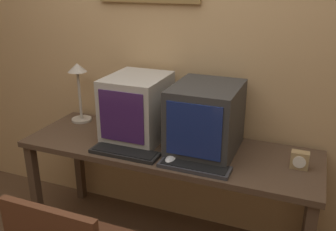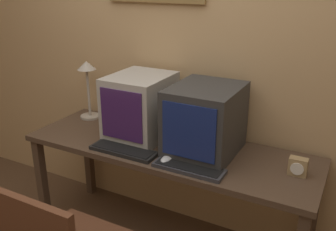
# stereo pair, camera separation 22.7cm
# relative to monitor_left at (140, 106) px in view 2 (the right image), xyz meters

# --- Properties ---
(wall_back) EXTENTS (8.00, 0.08, 2.60)m
(wall_back) POSITION_rel_monitor_left_xyz_m (0.24, 0.29, 0.37)
(wall_back) COLOR tan
(wall_back) RESTS_ON ground_plane
(desk) EXTENTS (1.85, 0.61, 0.73)m
(desk) POSITION_rel_monitor_left_xyz_m (0.24, -0.06, -0.29)
(desk) COLOR #4C3828
(desk) RESTS_ON ground_plane
(monitor_left) EXTENTS (0.36, 0.43, 0.41)m
(monitor_left) POSITION_rel_monitor_left_xyz_m (0.00, 0.00, 0.00)
(monitor_left) COLOR #B7B2A8
(monitor_left) RESTS_ON desk
(monitor_right) EXTENTS (0.38, 0.47, 0.41)m
(monitor_right) POSITION_rel_monitor_left_xyz_m (0.46, -0.02, -0.00)
(monitor_right) COLOR #333333
(monitor_right) RESTS_ON desk
(keyboard_main) EXTENTS (0.42, 0.14, 0.03)m
(keyboard_main) POSITION_rel_monitor_left_xyz_m (0.04, -0.26, -0.19)
(keyboard_main) COLOR black
(keyboard_main) RESTS_ON desk
(keyboard_side) EXTENTS (0.40, 0.13, 0.03)m
(keyboard_side) POSITION_rel_monitor_left_xyz_m (0.48, -0.28, -0.19)
(keyboard_side) COLOR #333338
(keyboard_side) RESTS_ON desk
(mouse_near_keyboard) EXTENTS (0.06, 0.12, 0.04)m
(mouse_near_keyboard) POSITION_rel_monitor_left_xyz_m (0.33, -0.25, -0.19)
(mouse_near_keyboard) COLOR silver
(mouse_near_keyboard) RESTS_ON desk
(desk_clock) EXTENTS (0.10, 0.06, 0.10)m
(desk_clock) POSITION_rel_monitor_left_xyz_m (1.02, -0.05, -0.16)
(desk_clock) COLOR #A38456
(desk_clock) RESTS_ON desk
(desk_lamp) EXTENTS (0.15, 0.15, 0.43)m
(desk_lamp) POSITION_rel_monitor_left_xyz_m (-0.52, 0.11, 0.09)
(desk_lamp) COLOR #B2A899
(desk_lamp) RESTS_ON desk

